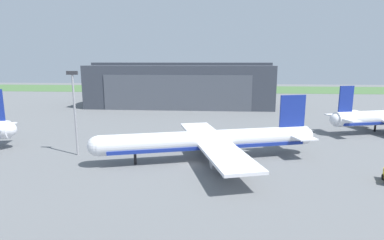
% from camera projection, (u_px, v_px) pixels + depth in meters
% --- Properties ---
extents(ground_plane, '(440.00, 440.00, 0.00)m').
position_uv_depth(ground_plane, '(190.00, 164.00, 62.64)').
color(ground_plane, slate).
extents(grass_field_strip, '(440.00, 56.00, 0.08)m').
position_uv_depth(grass_field_strip, '(210.00, 89.00, 227.53)').
color(grass_field_strip, '#476C3C').
rests_on(grass_field_strip, ground_plane).
extents(maintenance_hangar, '(81.38, 30.12, 19.77)m').
position_uv_depth(maintenance_hangar, '(181.00, 85.00, 142.48)').
color(maintenance_hangar, '#383D47').
rests_on(maintenance_hangar, ground_plane).
extents(airliner_near_left, '(46.87, 39.24, 13.35)m').
position_uv_depth(airliner_near_left, '(209.00, 141.00, 64.96)').
color(airliner_near_left, white).
rests_on(airliner_near_left, ground_plane).
extents(apron_light_mast, '(2.40, 0.50, 18.55)m').
position_uv_depth(apron_light_mast, '(75.00, 107.00, 66.86)').
color(apron_light_mast, '#99999E').
rests_on(apron_light_mast, ground_plane).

